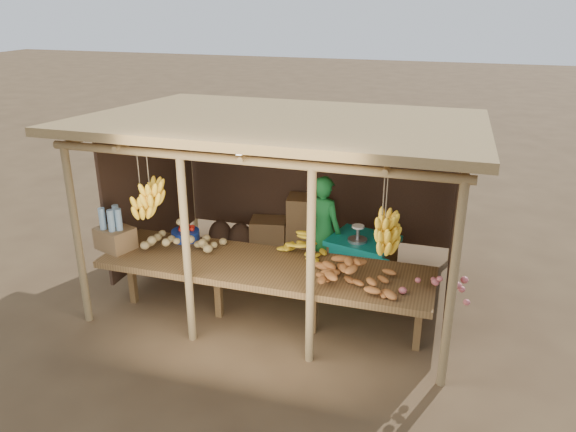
# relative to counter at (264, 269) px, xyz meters

# --- Properties ---
(ground) EXTENTS (60.00, 60.00, 0.00)m
(ground) POSITION_rel_counter_xyz_m (-0.00, 0.95, -0.74)
(ground) COLOR brown
(ground) RESTS_ON ground
(stall_structure) EXTENTS (4.70, 3.50, 2.43)m
(stall_structure) POSITION_rel_counter_xyz_m (0.02, 0.78, 1.16)
(stall_structure) COLOR #93774C
(stall_structure) RESTS_ON ground
(counter) EXTENTS (3.90, 1.05, 0.80)m
(counter) POSITION_rel_counter_xyz_m (0.00, 0.00, 0.00)
(counter) COLOR brown
(counter) RESTS_ON ground
(potato_heap) EXTENTS (1.06, 0.78, 0.36)m
(potato_heap) POSITION_rel_counter_xyz_m (-1.12, 0.09, 0.24)
(potato_heap) COLOR tan
(potato_heap) RESTS_ON counter
(sweet_potato_heap) EXTENTS (1.03, 0.82, 0.35)m
(sweet_potato_heap) POSITION_rel_counter_xyz_m (1.09, -0.14, 0.24)
(sweet_potato_heap) COLOR #9F5C29
(sweet_potato_heap) RESTS_ON counter
(onion_heap) EXTENTS (0.87, 0.69, 0.35)m
(onion_heap) POSITION_rel_counter_xyz_m (1.90, -0.06, 0.24)
(onion_heap) COLOR #CC6364
(onion_heap) RESTS_ON counter
(banana_pile) EXTENTS (0.59, 0.39, 0.35)m
(banana_pile) POSITION_rel_counter_xyz_m (0.31, 0.35, 0.23)
(banana_pile) COLOR gold
(banana_pile) RESTS_ON counter
(tomato_basin) EXTENTS (0.36, 0.36, 0.19)m
(tomato_basin) POSITION_rel_counter_xyz_m (-1.20, 0.39, 0.14)
(tomato_basin) COLOR navy
(tomato_basin) RESTS_ON counter
(bottle_box) EXTENTS (0.52, 0.46, 0.54)m
(bottle_box) POSITION_rel_counter_xyz_m (-1.90, -0.11, 0.27)
(bottle_box) COLOR olive
(bottle_box) RESTS_ON counter
(vendor) EXTENTS (0.66, 0.56, 1.53)m
(vendor) POSITION_rel_counter_xyz_m (0.39, 1.30, 0.03)
(vendor) COLOR #19722F
(vendor) RESTS_ON ground
(tarp_crate) EXTENTS (0.98, 0.90, 0.99)m
(tarp_crate) POSITION_rel_counter_xyz_m (0.96, 1.18, -0.33)
(tarp_crate) COLOR brown
(tarp_crate) RESTS_ON ground
(carton_stack) EXTENTS (1.21, 0.51, 0.88)m
(carton_stack) POSITION_rel_counter_xyz_m (-0.28, 2.15, -0.35)
(carton_stack) COLOR olive
(carton_stack) RESTS_ON ground
(burlap_sacks) EXTENTS (0.71, 0.37, 0.51)m
(burlap_sacks) POSITION_rel_counter_xyz_m (-1.26, 1.95, -0.52)
(burlap_sacks) COLOR #442D1F
(burlap_sacks) RESTS_ON ground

